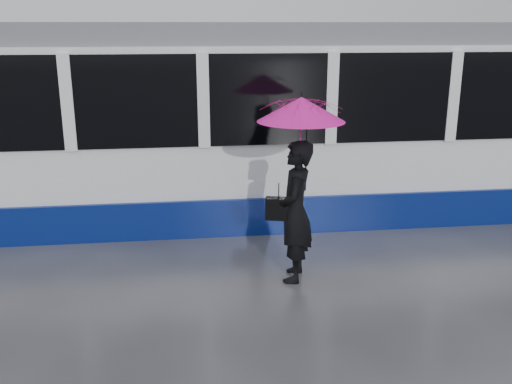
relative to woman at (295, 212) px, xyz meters
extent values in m
plane|color=#2D2E33|center=(-1.50, 0.44, -0.95)|extent=(90.00, 90.00, 0.00)
cube|color=#3F3D38|center=(-1.50, 2.22, -0.94)|extent=(34.00, 0.07, 0.02)
cube|color=#3F3D38|center=(-1.50, 3.66, -0.94)|extent=(34.00, 0.07, 0.02)
cube|color=navy|center=(-4.61, 2.94, -0.64)|extent=(24.00, 2.56, 0.62)
imported|color=black|center=(0.00, 0.00, 0.00)|extent=(0.62, 0.79, 1.90)
imported|color=#EB1368|center=(0.05, 0.00, 1.05)|extent=(1.27, 1.29, 0.95)
cone|color=#EB1368|center=(0.05, 0.00, 1.35)|extent=(1.36, 1.36, 0.31)
cylinder|color=black|center=(0.05, 0.00, 1.53)|extent=(0.01, 0.01, 0.07)
cylinder|color=black|center=(0.13, 0.02, 0.70)|extent=(0.02, 0.02, 0.83)
cube|color=black|center=(-0.22, 0.02, 0.05)|extent=(0.37, 0.23, 0.29)
cylinder|color=black|center=(-0.22, 0.02, 0.28)|extent=(0.01, 0.01, 0.18)
camera|label=1|loc=(-1.42, -6.99, 2.37)|focal=40.00mm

